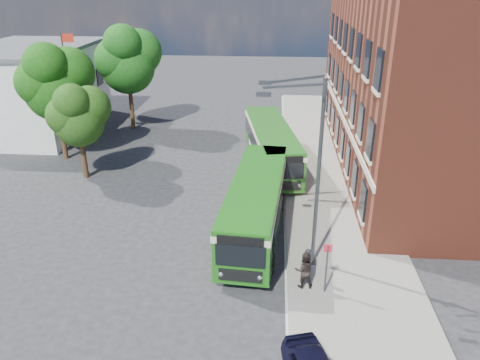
{
  "coord_description": "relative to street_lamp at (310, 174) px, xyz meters",
  "views": [
    {
      "loc": [
        3.22,
        -21.16,
        12.86
      ],
      "look_at": [
        1.34,
        2.91,
        2.2
      ],
      "focal_mm": 35.0,
      "sensor_mm": 36.0,
      "label": 1
    }
  ],
  "objects": [
    {
      "name": "bus_front",
      "position": [
        -2.48,
        3.05,
        -2.96
      ],
      "size": [
        3.41,
        11.35,
        3.02
      ],
      "color": "#1B6014",
      "rests_on": "ground"
    },
    {
      "name": "white_building",
      "position": [
        -22.84,
        20.0,
        -1.13
      ],
      "size": [
        9.4,
        13.4,
        7.3
      ],
      "color": "silver",
      "rests_on": "ground"
    },
    {
      "name": "tree_left",
      "position": [
        -14.46,
        9.52,
        -0.31
      ],
      "size": [
        3.92,
        3.72,
        6.61
      ],
      "color": "#3C2415",
      "rests_on": "ground"
    },
    {
      "name": "pedestrian_b",
      "position": [
        -0.16,
        -1.91,
        -3.78
      ],
      "size": [
        0.89,
        0.72,
        1.72
      ],
      "primitive_type": "imported",
      "rotation": [
        0.0,
        0.0,
        3.23
      ],
      "color": "black",
      "rests_on": "pavement"
    },
    {
      "name": "bus_stop_sign",
      "position": [
        0.76,
        -2.2,
        -3.28
      ],
      "size": [
        0.35,
        0.08,
        2.52
      ],
      "color": "#393C3E",
      "rests_on": "ground"
    },
    {
      "name": "bus_rear",
      "position": [
        -1.84,
        12.5,
        -2.96
      ],
      "size": [
        4.48,
        11.5,
        3.02
      ],
      "color": "#24631A",
      "rests_on": "ground"
    },
    {
      "name": "ground",
      "position": [
        -4.84,
        2.0,
        -4.79
      ],
      "size": [
        120.0,
        120.0,
        0.0
      ],
      "primitive_type": "plane",
      "color": "#252527",
      "rests_on": "ground"
    },
    {
      "name": "brick_office",
      "position": [
        9.16,
        14.0,
        2.18
      ],
      "size": [
        12.1,
        26.0,
        14.2
      ],
      "color": "maroon",
      "rests_on": "ground"
    },
    {
      "name": "tree_mid",
      "position": [
        -17.32,
        12.85,
        1.12
      ],
      "size": [
        5.15,
        4.9,
        8.7
      ],
      "color": "#3C2415",
      "rests_on": "ground"
    },
    {
      "name": "kerb_line",
      "position": [
        -0.89,
        10.0,
        -4.79
      ],
      "size": [
        0.12,
        48.0,
        0.01
      ],
      "primitive_type": "cube",
      "color": "beige",
      "rests_on": "ground"
    },
    {
      "name": "street_lamp",
      "position": [
        0.0,
        0.0,
        0.0
      ],
      "size": [
        2.96,
        2.38,
        9.0
      ],
      "color": "#393C3E",
      "rests_on": "ground"
    },
    {
      "name": "tree_right",
      "position": [
        -14.36,
        20.67,
        1.44
      ],
      "size": [
        5.44,
        5.17,
        9.19
      ],
      "color": "#3C2415",
      "rests_on": "ground"
    },
    {
      "name": "pedestrian_a",
      "position": [
        -0.02,
        -1.39,
        -3.83
      ],
      "size": [
        0.71,
        0.65,
        1.61
      ],
      "primitive_type": "imported",
      "rotation": [
        0.0,
        0.0,
        3.72
      ],
      "color": "black",
      "rests_on": "pavement"
    },
    {
      "name": "flagpole",
      "position": [
        -17.29,
        15.0,
        0.15
      ],
      "size": [
        0.95,
        0.1,
        9.0
      ],
      "color": "#393C3E",
      "rests_on": "ground"
    },
    {
      "name": "pavement",
      "position": [
        2.16,
        10.0,
        -4.72
      ],
      "size": [
        6.0,
        48.0,
        0.15
      ],
      "primitive_type": "cube",
      "color": "gray",
      "rests_on": "ground"
    }
  ]
}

